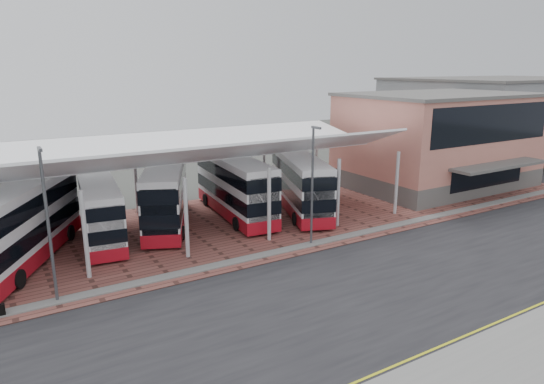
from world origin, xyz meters
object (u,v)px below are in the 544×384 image
object	(u,v)px
bus_2	(100,211)
bus_5	(300,184)
terminal	(438,139)
bus_3	(166,196)
bus_4	(235,187)
bus_1	(21,224)

from	to	relation	value
bus_2	bus_5	size ratio (longest dim) A/B	0.90
terminal	bus_2	bearing A→B (deg)	178.82
bus_2	bus_5	distance (m)	15.73
terminal	bus_3	bearing A→B (deg)	177.07
terminal	bus_4	distance (m)	22.52
bus_3	bus_5	bearing A→B (deg)	11.61
bus_3	bus_4	size ratio (longest dim) A/B	0.97
bus_1	bus_4	distance (m)	15.61
bus_1	bus_4	bearing A→B (deg)	36.23
bus_1	bus_2	bearing A→B (deg)	48.16
terminal	bus_1	distance (m)	37.95
terminal	bus_4	bearing A→B (deg)	177.59
bus_2	bus_3	distance (m)	5.04
bus_4	bus_2	bearing A→B (deg)	-172.70
bus_5	bus_4	bearing A→B (deg)	-178.68
terminal	bus_3	distance (m)	28.07
terminal	bus_3	size ratio (longest dim) A/B	1.62
bus_1	bus_5	xyz separation A→B (m)	(20.61, 0.23, -0.13)
terminal	bus_5	distance (m)	17.44
bus_2	bus_4	world-z (taller)	bus_4
bus_2	bus_5	xyz separation A→B (m)	(15.66, -1.50, 0.24)
terminal	bus_1	world-z (taller)	terminal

